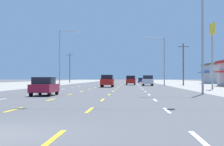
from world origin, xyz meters
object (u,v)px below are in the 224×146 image
Objects in this scene: hatchback_inner_left_nearest at (44,86)px; suv_center_turn_near at (107,81)px; hatchback_far_right_far at (141,80)px; streetlight_right_row_0 at (198,25)px; streetlight_left_row_1 at (61,54)px; streetlight_right_row_1 at (161,57)px; pole_sign_right_row_1 at (212,39)px; suv_inner_right_midfar at (131,80)px; suv_far_right_mid at (148,80)px.

suv_center_turn_near is (3.44, 27.76, 0.24)m from hatchback_inner_left_nearest.
hatchback_far_right_far is 0.36× the size of streetlight_right_row_0.
suv_center_turn_near is at bearing 111.95° from streetlight_right_row_0.
streetlight_right_row_0 reaches higher than streetlight_left_row_1.
pole_sign_right_row_1 is at bearing -78.03° from streetlight_right_row_1.
pole_sign_right_row_1 is at bearing 44.03° from hatchback_inner_left_nearest.
hatchback_inner_left_nearest and hatchback_far_right_far have the same top height.
streetlight_right_row_0 reaches higher than suv_inner_right_midfar.
suv_center_turn_near is 0.57× the size of pole_sign_right_row_1.
pole_sign_right_row_1 is (17.74, 17.15, 5.70)m from hatchback_inner_left_nearest.
pole_sign_right_row_1 reaches higher than suv_inner_right_midfar.
suv_center_turn_near reaches higher than hatchback_far_right_far.
streetlight_right_row_0 is 1.17× the size of streetlight_right_row_1.
hatchback_inner_left_nearest is at bearing -98.96° from suv_inner_right_midfar.
hatchback_inner_left_nearest is 46.42m from suv_inner_right_midfar.
suv_inner_right_midfar is 10.13m from streetlight_right_row_1.
suv_far_right_mid is (10.49, 39.06, 0.24)m from hatchback_inner_left_nearest.
hatchback_inner_left_nearest is 40.44m from suv_far_right_mid.
hatchback_inner_left_nearest is at bearing -80.85° from streetlight_left_row_1.
pole_sign_right_row_1 is at bearing -42.25° from streetlight_left_row_1.
suv_center_turn_near is at bearing -101.84° from suv_inner_right_midfar.
suv_center_turn_near is at bearing -130.82° from streetlight_right_row_1.
suv_center_turn_near is 0.45× the size of streetlight_left_row_1.
streetlight_right_row_0 is at bearing -85.51° from suv_far_right_mid.
hatchback_inner_left_nearest is 1.00× the size of hatchback_far_right_far.
hatchback_inner_left_nearest is 27.98m from suv_center_turn_near.
pole_sign_right_row_1 is (10.51, -28.70, 5.45)m from suv_inner_right_midfar.
streetlight_right_row_0 is (6.07, -42.55, 5.24)m from suv_inner_right_midfar.
hatchback_inner_left_nearest is 0.46× the size of pole_sign_right_row_1.
suv_center_turn_near and suv_far_right_mid have the same top height.
hatchback_far_right_far is at bearing 94.26° from streetlight_right_row_1.
suv_far_right_mid is 36.24m from streetlight_right_row_0.
streetlight_right_row_0 is (2.94, -72.67, 5.49)m from hatchback_far_right_far.
streetlight_right_row_0 reaches higher than streetlight_right_row_1.
suv_far_right_mid is 0.45× the size of streetlight_left_row_1.
hatchback_inner_left_nearest is 0.41× the size of streetlight_right_row_1.
streetlight_right_row_1 reaches higher than pole_sign_right_row_1.
suv_center_turn_near and suv_inner_right_midfar have the same top height.
suv_far_right_mid is at bearing -64.41° from suv_inner_right_midfar.
pole_sign_right_row_1 is 0.78× the size of streetlight_right_row_0.
hatchback_far_right_far is 0.46× the size of pole_sign_right_row_1.
suv_inner_right_midfar is at bearing 98.11° from streetlight_right_row_0.
streetlight_right_row_0 is 1.01× the size of streetlight_left_row_1.
hatchback_inner_left_nearest is 41.39m from streetlight_right_row_1.
suv_far_right_mid is 17.55m from streetlight_left_row_1.
suv_far_right_mid is 36.92m from hatchback_far_right_far.
streetlight_left_row_1 reaches higher than streetlight_right_row_1.
hatchback_far_right_far is (3.12, 30.12, -0.24)m from suv_inner_right_midfar.
hatchback_far_right_far is 72.94m from streetlight_right_row_0.
hatchback_far_right_far is 40.94m from streetlight_left_row_1.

